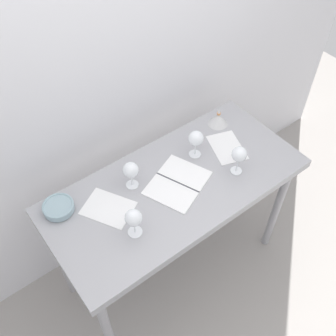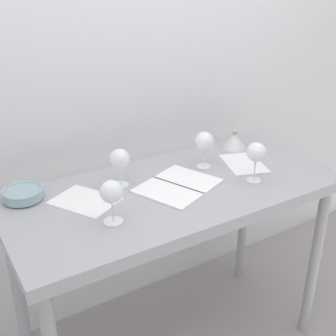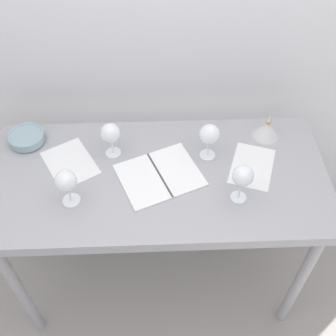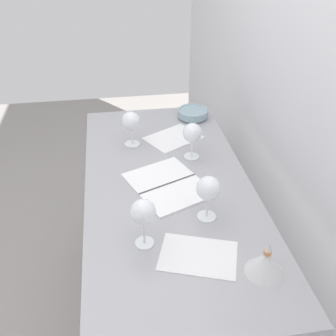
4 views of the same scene
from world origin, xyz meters
name	(u,v)px [view 4 (image 4 of 4)]	position (x,y,z in m)	size (l,w,h in m)	color
ground_plane	(169,324)	(0.00, 0.00, 0.00)	(6.00, 6.00, 0.00)	gray
back_wall	(306,80)	(0.00, 0.49, 1.30)	(3.80, 0.04, 2.60)	silver
steel_counter	(168,205)	(0.00, -0.01, 0.79)	(1.40, 0.65, 0.90)	#9C9CA1
wine_glass_far_right	(208,189)	(0.21, 0.10, 1.02)	(0.08, 0.08, 0.17)	white
wine_glass_near_left	(131,122)	(-0.34, -0.12, 1.02)	(0.08, 0.08, 0.16)	white
wine_glass_far_left	(192,134)	(-0.19, 0.13, 1.01)	(0.08, 0.08, 0.16)	white
wine_glass_near_right	(143,213)	(0.31, -0.13, 1.03)	(0.08, 0.08, 0.17)	white
open_notebook	(168,185)	(0.01, -0.01, 0.90)	(0.39, 0.36, 0.01)	white
tasting_sheet_upper	(198,256)	(0.39, 0.03, 0.90)	(0.17, 0.24, 0.00)	white
tasting_sheet_lower	(173,138)	(-0.37, 0.07, 0.90)	(0.18, 0.24, 0.00)	white
tasting_bowl	(193,113)	(-0.57, 0.21, 0.93)	(0.16, 0.16, 0.05)	#4C4C4C
decanter_funnel	(266,262)	(0.49, 0.21, 0.94)	(0.12, 0.12, 0.12)	silver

